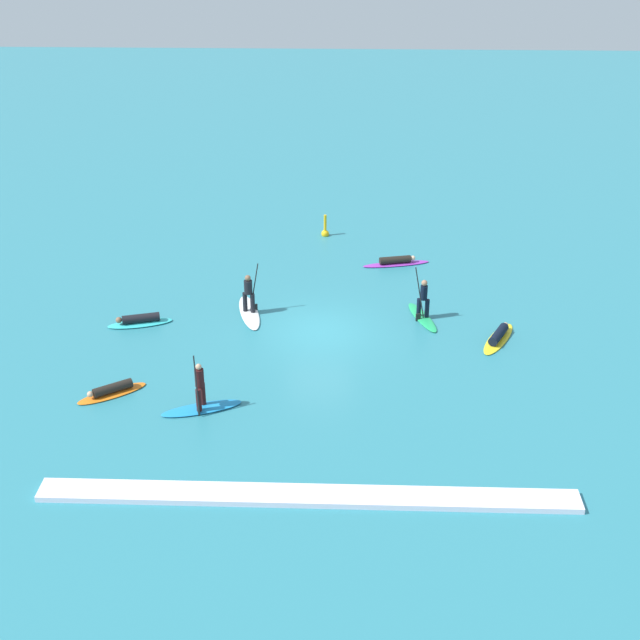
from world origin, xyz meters
The scene contains 10 objects.
ground_plane centered at (0.00, 0.00, 0.00)m, with size 120.00×120.00×0.00m, color teal.
surfer_on_blue_board centered at (-3.76, -5.64, 0.41)m, with size 2.79×1.59×2.15m.
surfer_on_teal_board centered at (-7.15, 0.34, 0.16)m, with size 2.63×1.39×0.44m.
surfer_on_white_board centered at (-2.92, 1.43, 0.37)m, with size 1.46×3.21×2.11m.
surfer_on_orange_board centered at (-6.98, -4.80, 0.15)m, with size 2.39×1.93×0.40m.
surfer_on_purple_board centered at (3.25, 6.53, 0.15)m, with size 3.13×1.23×0.41m.
surfer_on_yellow_board centered at (6.85, -0.44, 0.16)m, with size 1.87×2.81×0.43m.
surfer_on_green_board centered at (4.06, 1.23, 0.43)m, with size 1.36×2.70×2.37m.
marker_buoy centered at (-0.09, 9.95, 0.21)m, with size 0.38×0.38×1.17m.
wave_crest centered at (0.00, -10.10, 0.09)m, with size 15.50×0.90×0.18m, color white.
Camera 1 is at (1.02, -29.63, 15.96)m, focal length 48.53 mm.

